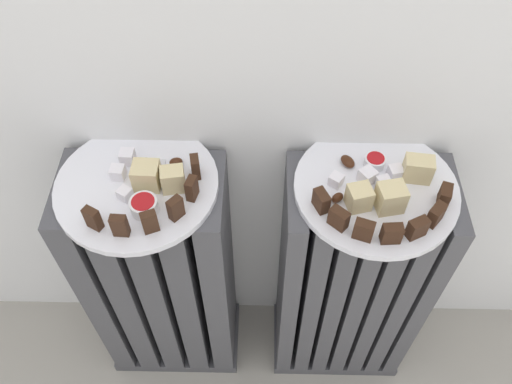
{
  "coord_description": "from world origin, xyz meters",
  "views": [
    {
      "loc": [
        0.01,
        -0.27,
        1.34
      ],
      "look_at": [
        0.0,
        0.28,
        0.63
      ],
      "focal_mm": 37.26,
      "sensor_mm": 36.0,
      "label": 1
    }
  ],
  "objects_px": {
    "plate_left": "(137,185)",
    "fork": "(156,179)",
    "radiator_right": "(349,284)",
    "plate_right": "(376,189)",
    "jam_bowl_left": "(144,205)",
    "jam_bowl_right": "(375,161)",
    "radiator_left": "(164,280)"
  },
  "relations": [
    {
      "from": "radiator_left",
      "to": "jam_bowl_right",
      "type": "bearing_deg",
      "value": 6.62
    },
    {
      "from": "plate_left",
      "to": "jam_bowl_left",
      "type": "distance_m",
      "value": 0.06
    },
    {
      "from": "plate_right",
      "to": "plate_left",
      "type": "bearing_deg",
      "value": 180.0
    },
    {
      "from": "radiator_left",
      "to": "plate_left",
      "type": "height_order",
      "value": "plate_left"
    },
    {
      "from": "radiator_left",
      "to": "radiator_right",
      "type": "bearing_deg",
      "value": -0.0
    },
    {
      "from": "radiator_right",
      "to": "plate_right",
      "type": "bearing_deg",
      "value": 90.0
    },
    {
      "from": "fork",
      "to": "jam_bowl_right",
      "type": "bearing_deg",
      "value": 5.97
    },
    {
      "from": "plate_left",
      "to": "fork",
      "type": "bearing_deg",
      "value": 13.79
    },
    {
      "from": "radiator_right",
      "to": "plate_left",
      "type": "distance_m",
      "value": 0.52
    },
    {
      "from": "plate_left",
      "to": "radiator_right",
      "type": "bearing_deg",
      "value": -0.0
    },
    {
      "from": "radiator_left",
      "to": "radiator_right",
      "type": "height_order",
      "value": "same"
    },
    {
      "from": "plate_right",
      "to": "jam_bowl_left",
      "type": "bearing_deg",
      "value": -171.49
    },
    {
      "from": "jam_bowl_left",
      "to": "jam_bowl_right",
      "type": "xyz_separation_m",
      "value": [
        0.38,
        0.1,
        -0.0
      ]
    },
    {
      "from": "radiator_left",
      "to": "fork",
      "type": "distance_m",
      "value": 0.34
    },
    {
      "from": "jam_bowl_left",
      "to": "radiator_right",
      "type": "bearing_deg",
      "value": 8.51
    },
    {
      "from": "plate_right",
      "to": "jam_bowl_left",
      "type": "distance_m",
      "value": 0.38
    },
    {
      "from": "jam_bowl_left",
      "to": "fork",
      "type": "distance_m",
      "value": 0.07
    },
    {
      "from": "plate_right",
      "to": "jam_bowl_right",
      "type": "height_order",
      "value": "jam_bowl_right"
    },
    {
      "from": "radiator_left",
      "to": "fork",
      "type": "height_order",
      "value": "fork"
    },
    {
      "from": "radiator_left",
      "to": "plate_right",
      "type": "distance_m",
      "value": 0.52
    },
    {
      "from": "plate_left",
      "to": "jam_bowl_left",
      "type": "relative_size",
      "value": 6.1
    },
    {
      "from": "radiator_right",
      "to": "jam_bowl_right",
      "type": "bearing_deg",
      "value": 88.6
    },
    {
      "from": "radiator_left",
      "to": "jam_bowl_right",
      "type": "height_order",
      "value": "jam_bowl_right"
    },
    {
      "from": "radiator_left",
      "to": "jam_bowl_right",
      "type": "relative_size",
      "value": 17.57
    },
    {
      "from": "radiator_left",
      "to": "plate_left",
      "type": "relative_size",
      "value": 2.33
    },
    {
      "from": "radiator_left",
      "to": "radiator_right",
      "type": "xyz_separation_m",
      "value": [
        0.4,
        -0.0,
        -0.0
      ]
    },
    {
      "from": "radiator_right",
      "to": "plate_left",
      "type": "bearing_deg",
      "value": 180.0
    },
    {
      "from": "plate_right",
      "to": "fork",
      "type": "bearing_deg",
      "value": 178.76
    },
    {
      "from": "jam_bowl_left",
      "to": "fork",
      "type": "bearing_deg",
      "value": 82.23
    },
    {
      "from": "radiator_right",
      "to": "jam_bowl_left",
      "type": "height_order",
      "value": "jam_bowl_left"
    },
    {
      "from": "plate_right",
      "to": "fork",
      "type": "distance_m",
      "value": 0.37
    },
    {
      "from": "jam_bowl_right",
      "to": "jam_bowl_left",
      "type": "bearing_deg",
      "value": -164.76
    }
  ]
}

